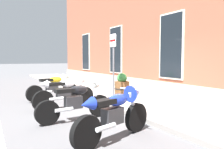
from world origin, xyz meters
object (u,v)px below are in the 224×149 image
Objects in this scene: motorcycle_white_sport at (67,91)px; parking_sign at (113,57)px; motorcycle_black_naked at (76,102)px; barrel_planter at (122,86)px; motorcycle_blue_sport at (117,111)px; motorcycle_yellow_naked at (54,88)px.

parking_sign reaches higher than motorcycle_white_sport.
parking_sign is at bearing 89.26° from motorcycle_white_sport.
barrel_planter is at bearing 127.03° from motorcycle_black_naked.
motorcycle_blue_sport reaches higher than motorcycle_black_naked.
motorcycle_yellow_naked is 1.04× the size of motorcycle_blue_sport.
motorcycle_yellow_naked is 2.72m from barrel_planter.
motorcycle_yellow_naked is 1.01× the size of motorcycle_black_naked.
motorcycle_black_naked is at bearing -53.58° from parking_sign.
motorcycle_white_sport is 3.17m from motorcycle_blue_sport.
motorcycle_blue_sport is (3.17, -0.02, -0.01)m from motorcycle_white_sport.
motorcycle_white_sport is 0.88× the size of parking_sign.
motorcycle_white_sport is 1.02× the size of motorcycle_black_naked.
parking_sign is 2.63× the size of barrel_planter.
motorcycle_yellow_naked is 2.31× the size of barrel_planter.
motorcycle_black_naked is at bearing -52.97° from barrel_planter.
motorcycle_blue_sport is 4.53m from barrel_planter.
motorcycle_white_sport is at bearing -90.74° from parking_sign.
motorcycle_white_sport is 1.05× the size of motorcycle_blue_sport.
parking_sign reaches higher than motorcycle_yellow_naked.
motorcycle_blue_sport is at bearing -29.13° from parking_sign.
motorcycle_yellow_naked is 2.69m from parking_sign.
motorcycle_black_naked is 1.03× the size of motorcycle_blue_sport.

